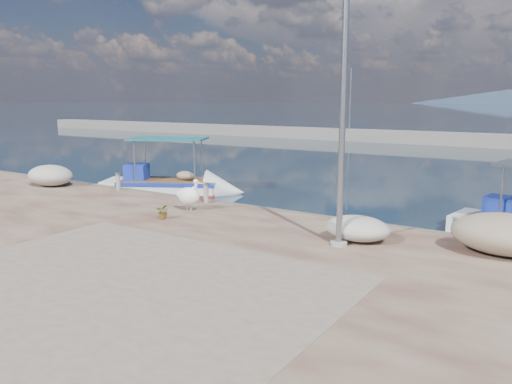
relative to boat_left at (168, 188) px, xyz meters
The scene contains 12 objects.
ground 10.16m from the boat_left, 45.55° to the right, with size 1400.00×1400.00×0.00m, color #162635.
quay_patch 13.08m from the boat_left, 51.64° to the right, with size 9.00×7.00×0.01m, color gray.
breakwater 33.51m from the boat_left, 77.74° to the left, with size 120.00×2.20×7.50m.
boat_left is the anchor object (origin of this frame).
pelican 6.27m from the boat_left, 40.25° to the right, with size 1.16×0.63×1.11m.
lamp_post 12.41m from the boat_left, 25.11° to the right, with size 0.44×0.96×7.00m.
bollard_near 5.17m from the boat_left, 31.18° to the right, with size 0.24×0.24×0.74m.
bollard_far 2.76m from the boat_left, 97.64° to the right, with size 0.25×0.25×0.75m.
potted_plant 7.30m from the boat_left, 48.04° to the right, with size 0.44×0.38×0.49m, color #33722D.
net_pile_d 11.83m from the boat_left, 21.63° to the right, with size 1.79×1.34×0.67m, color beige.
net_pile_a 5.18m from the boat_left, 136.38° to the right, with size 2.25×1.63×0.92m, color beige.
net_pile_c 14.93m from the boat_left, 13.64° to the right, with size 2.57×1.84×1.01m, color tan.
Camera 1 is at (8.74, -9.52, 4.26)m, focal length 35.00 mm.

